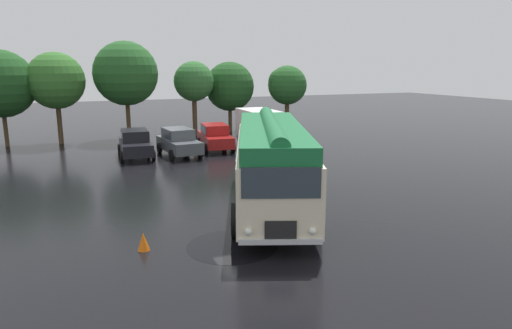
{
  "coord_description": "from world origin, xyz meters",
  "views": [
    {
      "loc": [
        -6.46,
        -15.93,
        5.4
      ],
      "look_at": [
        0.67,
        1.1,
        1.4
      ],
      "focal_mm": 32.0,
      "sensor_mm": 36.0,
      "label": 1
    }
  ],
  "objects_px": {
    "car_mid_right": "(215,137)",
    "box_van": "(262,128)",
    "traffic_cone": "(143,241)",
    "car_mid_left": "(179,142)",
    "car_near_left": "(135,143)",
    "vintage_bus": "(271,160)"
  },
  "relations": [
    {
      "from": "car_mid_right",
      "to": "box_van",
      "type": "xyz_separation_m",
      "value": [
        3.07,
        -0.74,
        0.52
      ]
    },
    {
      "from": "car_mid_right",
      "to": "traffic_cone",
      "type": "bearing_deg",
      "value": -115.02
    },
    {
      "from": "box_van",
      "to": "traffic_cone",
      "type": "bearing_deg",
      "value": -125.06
    },
    {
      "from": "traffic_cone",
      "to": "box_van",
      "type": "bearing_deg",
      "value": 54.94
    },
    {
      "from": "car_mid_left",
      "to": "traffic_cone",
      "type": "xyz_separation_m",
      "value": [
        -4.45,
        -14.23,
        -0.57
      ]
    },
    {
      "from": "car_mid_left",
      "to": "traffic_cone",
      "type": "height_order",
      "value": "car_mid_left"
    },
    {
      "from": "car_mid_left",
      "to": "box_van",
      "type": "bearing_deg",
      "value": 3.15
    },
    {
      "from": "car_mid_left",
      "to": "box_van",
      "type": "distance_m",
      "value": 5.78
    },
    {
      "from": "car_near_left",
      "to": "car_mid_right",
      "type": "distance_m",
      "value": 5.27
    },
    {
      "from": "car_near_left",
      "to": "traffic_cone",
      "type": "distance_m",
      "value": 14.74
    },
    {
      "from": "vintage_bus",
      "to": "traffic_cone",
      "type": "height_order",
      "value": "vintage_bus"
    },
    {
      "from": "traffic_cone",
      "to": "car_near_left",
      "type": "bearing_deg",
      "value": 82.59
    },
    {
      "from": "traffic_cone",
      "to": "car_mid_right",
      "type": "bearing_deg",
      "value": 64.98
    },
    {
      "from": "car_mid_right",
      "to": "box_van",
      "type": "relative_size",
      "value": 0.75
    },
    {
      "from": "car_near_left",
      "to": "box_van",
      "type": "bearing_deg",
      "value": -0.45
    },
    {
      "from": "box_van",
      "to": "car_mid_left",
      "type": "bearing_deg",
      "value": -176.85
    },
    {
      "from": "car_mid_left",
      "to": "car_mid_right",
      "type": "bearing_deg",
      "value": 21.47
    },
    {
      "from": "vintage_bus",
      "to": "box_van",
      "type": "distance_m",
      "value": 13.1
    },
    {
      "from": "car_near_left",
      "to": "car_mid_left",
      "type": "height_order",
      "value": "same"
    },
    {
      "from": "car_mid_right",
      "to": "box_van",
      "type": "height_order",
      "value": "box_van"
    },
    {
      "from": "car_mid_right",
      "to": "traffic_cone",
      "type": "distance_m",
      "value": 16.87
    },
    {
      "from": "car_near_left",
      "to": "box_van",
      "type": "height_order",
      "value": "box_van"
    }
  ]
}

